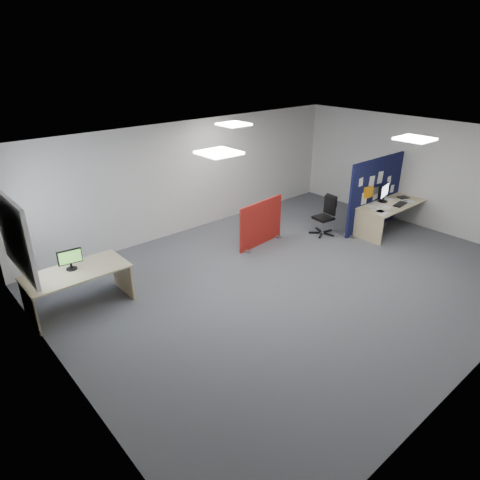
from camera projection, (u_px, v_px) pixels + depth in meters
floor at (295, 278)px, 8.61m from camera, size 9.00×9.00×0.00m
ceiling at (304, 143)px, 7.50m from camera, size 9.00×7.00×0.02m
wall_back at (192, 176)px, 10.47m from camera, size 9.00×0.02×2.70m
wall_left at (58, 299)px, 5.37m from camera, size 0.02×7.00×2.70m
wall_right at (420, 173)px, 10.73m from camera, size 0.02×7.00×2.70m
window at (14, 235)px, 6.71m from camera, size 0.06×1.70×1.30m
ceiling_lights at (289, 137)px, 8.17m from camera, size 4.10×4.10×0.04m
navy_divider at (376, 194)px, 10.66m from camera, size 2.20×0.30×1.81m
main_desk at (389, 209)px, 10.63m from camera, size 1.96×0.87×0.73m
monitor_main at (384, 192)px, 10.53m from camera, size 0.52×0.22×0.45m
keyboard at (400, 204)px, 10.42m from camera, size 0.47×0.24×0.02m
mouse at (405, 201)px, 10.66m from camera, size 0.11×0.07×0.03m
paper_tray at (403, 197)px, 10.92m from camera, size 0.33×0.29×0.01m
red_divider at (261, 223)px, 9.89m from camera, size 1.41×0.30×1.06m
second_desk at (76, 279)px, 7.43m from camera, size 1.72×0.86×0.73m
monitor_second at (70, 259)px, 7.31m from camera, size 0.41×0.19×0.37m
office_chair at (327, 213)px, 10.46m from camera, size 0.62×0.63×0.95m
desk_papers at (384, 205)px, 10.39m from camera, size 1.43×0.84×0.00m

